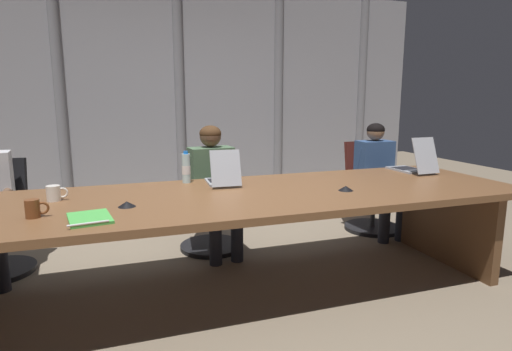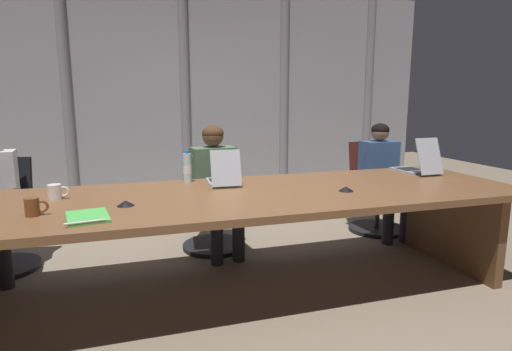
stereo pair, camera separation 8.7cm
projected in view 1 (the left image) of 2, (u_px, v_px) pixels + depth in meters
ground_plane at (240, 292)px, 3.12m from camera, size 13.13×13.13×0.00m
conference_table at (239, 212)px, 3.01m from camera, size 4.27×1.25×0.75m
curtain_backdrop at (180, 100)px, 5.27m from camera, size 6.57×0.17×2.78m
laptop_left_mid at (223, 177)px, 3.29m from camera, size 0.25×0.40×0.28m
laptop_center at (413, 165)px, 3.85m from camera, size 0.24×0.47×0.33m
office_chair_left_mid at (211, 211)px, 4.02m from camera, size 0.60×0.60×0.92m
office_chair_center at (371, 196)px, 4.59m from camera, size 0.60×0.60×0.95m
person_left_mid at (214, 181)px, 3.82m from camera, size 0.45×0.57×1.18m
person_center at (379, 172)px, 4.37m from camera, size 0.38×0.55×1.16m
water_bottle_primary at (186, 168)px, 3.35m from camera, size 0.07×0.07×0.26m
coffee_mug_near at (33, 209)px, 2.38m from camera, size 0.13×0.08×0.11m
coffee_mug_far at (54, 193)px, 2.76m from camera, size 0.13×0.09×0.10m
conference_mic_left_side at (346, 188)px, 3.08m from camera, size 0.11×0.11×0.03m
conference_mic_middle at (127, 204)px, 2.62m from camera, size 0.11×0.11×0.03m
spiral_notepad at (90, 218)px, 2.34m from camera, size 0.26×0.34×0.03m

